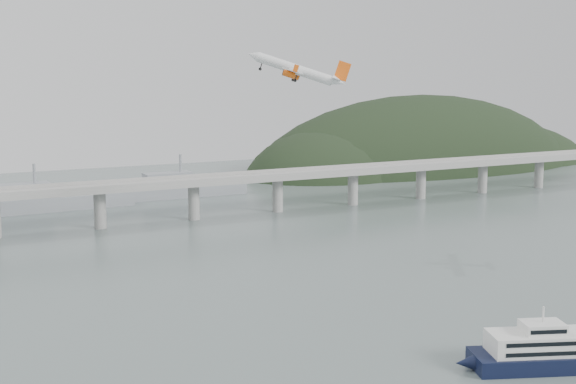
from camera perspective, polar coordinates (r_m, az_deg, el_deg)
ground at (r=230.97m, az=6.50°, el=-10.72°), size 900.00×900.00×0.00m
bridge at (r=402.95m, az=-9.82°, el=0.18°), size 800.00×22.00×23.90m
headland at (r=661.51m, az=10.71°, el=0.24°), size 365.00×155.00×156.00m
ferry at (r=220.72m, az=20.34°, el=-10.92°), size 84.49×40.95×16.75m
airliner at (r=307.06m, az=0.68°, el=9.02°), size 35.31×33.99×15.83m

